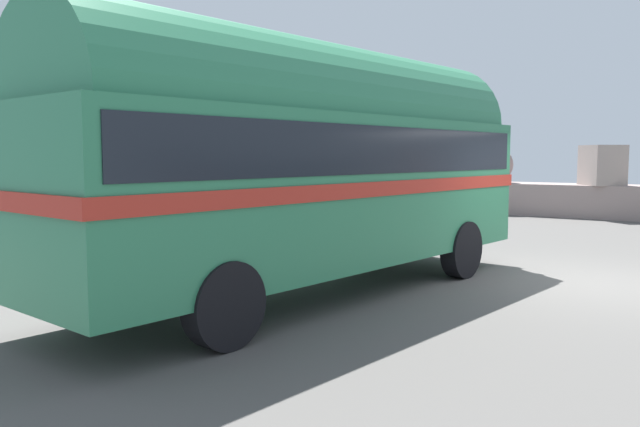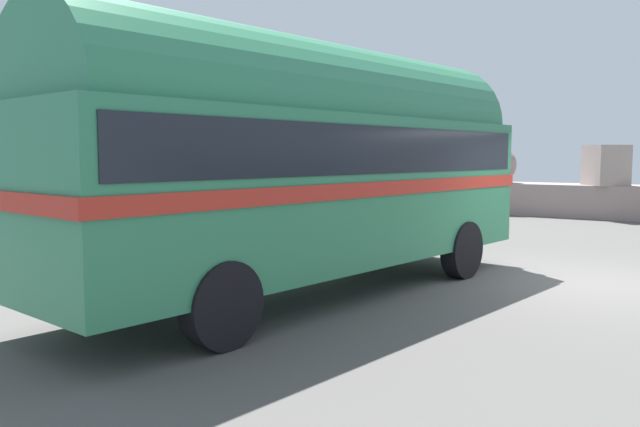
% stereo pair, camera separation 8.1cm
% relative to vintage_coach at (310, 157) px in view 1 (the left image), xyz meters
% --- Properties ---
extents(ground, '(32.00, 26.00, 0.02)m').
position_rel_vintage_coach_xyz_m(ground, '(3.34, 3.10, -2.04)').
color(ground, '#52504D').
extents(vintage_coach, '(3.50, 8.82, 3.70)m').
position_rel_vintage_coach_xyz_m(vintage_coach, '(0.00, 0.00, 0.00)').
color(vintage_coach, black).
rests_on(vintage_coach, ground).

